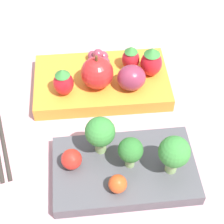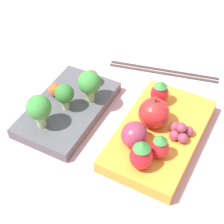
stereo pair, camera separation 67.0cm
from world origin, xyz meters
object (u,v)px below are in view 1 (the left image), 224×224
object	(u,v)px
cherry_tomato_1	(71,159)
strawberry_2	(63,82)
grape_cluster	(98,59)
broccoli_floret_2	(174,153)
bento_box_fruit	(102,82)
broccoli_floret_0	(131,151)
strawberry_0	(151,62)
strawberry_1	(131,58)
apple	(96,73)
bento_box_savoury	(124,170)
broccoli_floret_1	(100,133)
plum	(131,78)
cherry_tomato_0	(119,184)

from	to	relation	value
cherry_tomato_1	strawberry_2	xyz separation A→B (m)	(-0.00, -0.13, 0.01)
grape_cluster	broccoli_floret_2	bearing A→B (deg)	106.97
bento_box_fruit	broccoli_floret_0	size ratio (longest dim) A/B	4.45
strawberry_0	strawberry_1	xyz separation A→B (m)	(0.03, -0.02, -0.00)
strawberry_2	bento_box_fruit	bearing A→B (deg)	-159.03
bento_box_fruit	strawberry_1	distance (m)	0.06
apple	strawberry_0	size ratio (longest dim) A/B	1.13
bento_box_savoury	broccoli_floret_1	distance (m)	0.06
broccoli_floret_1	grape_cluster	xyz separation A→B (m)	(-0.02, -0.16, -0.02)
apple	strawberry_2	size ratio (longest dim) A/B	1.25
broccoli_floret_1	strawberry_0	world-z (taller)	broccoli_floret_1
bento_box_fruit	plum	bearing A→B (deg)	145.92
cherry_tomato_0	strawberry_1	size ratio (longest dim) A/B	0.55
plum	grape_cluster	distance (m)	0.07
bento_box_fruit	grape_cluster	bearing A→B (deg)	-89.45
plum	grape_cluster	xyz separation A→B (m)	(0.04, -0.06, -0.01)
bento_box_savoury	strawberry_0	size ratio (longest dim) A/B	3.76
broccoli_floret_1	cherry_tomato_1	xyz separation A→B (m)	(0.04, 0.02, -0.02)
bento_box_fruit	broccoli_floret_1	bearing A→B (deg)	81.25
plum	grape_cluster	world-z (taller)	plum
bento_box_fruit	cherry_tomato_0	xyz separation A→B (m)	(0.01, 0.19, 0.02)
broccoli_floret_2	cherry_tomato_0	size ratio (longest dim) A/B	2.57
cherry_tomato_0	cherry_tomato_1	size ratio (longest dim) A/B	0.87
cherry_tomato_1	grape_cluster	size ratio (longest dim) A/B	0.72
apple	strawberry_0	bearing A→B (deg)	-172.71
apple	plum	world-z (taller)	apple
grape_cluster	cherry_tomato_1	bearing A→B (deg)	71.76
plum	cherry_tomato_0	bearing A→B (deg)	73.98
bento_box_savoury	broccoli_floret_1	world-z (taller)	broccoli_floret_1
broccoli_floret_1	strawberry_1	xyz separation A→B (m)	(-0.07, -0.15, -0.01)
broccoli_floret_2	strawberry_0	xyz separation A→B (m)	(-0.01, -0.17, -0.01)
cherry_tomato_0	strawberry_0	distance (m)	0.21
bento_box_savoury	broccoli_floret_0	world-z (taller)	broccoli_floret_0
cherry_tomato_1	plum	distance (m)	0.16
cherry_tomato_1	bento_box_savoury	bearing A→B (deg)	169.59
broccoli_floret_0	cherry_tomato_1	distance (m)	0.08
cherry_tomato_0	plum	distance (m)	0.17
bento_box_fruit	cherry_tomato_1	size ratio (longest dim) A/B	8.05
strawberry_0	grape_cluster	bearing A→B (deg)	-24.79
broccoli_floret_1	grape_cluster	bearing A→B (deg)	-96.97
broccoli_floret_1	strawberry_0	bearing A→B (deg)	-127.10
cherry_tomato_0	grape_cluster	xyz separation A→B (m)	(-0.01, -0.23, 0.00)
broccoli_floret_0	strawberry_1	bearing A→B (deg)	-101.38
broccoli_floret_1	strawberry_1	bearing A→B (deg)	-115.20
cherry_tomato_1	apple	bearing A→B (deg)	-110.19
broccoli_floret_1	apple	world-z (taller)	apple
cherry_tomato_1	grape_cluster	bearing A→B (deg)	-108.24
cherry_tomato_1	strawberry_2	bearing A→B (deg)	-90.46
apple	grape_cluster	world-z (taller)	apple
apple	strawberry_1	xyz separation A→B (m)	(-0.06, -0.03, -0.00)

